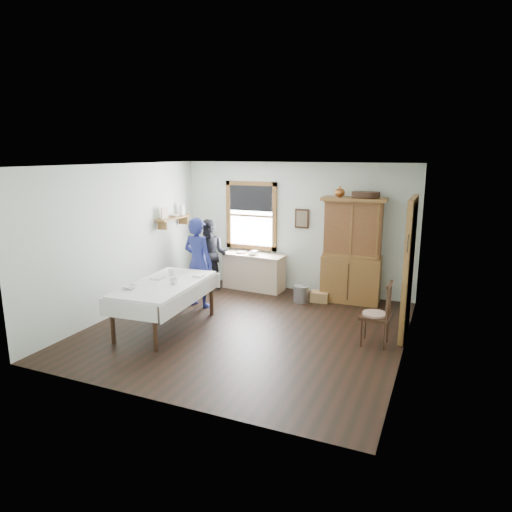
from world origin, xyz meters
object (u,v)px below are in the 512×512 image
at_px(work_counter, 254,272).
at_px(spindle_chair, 375,313).
at_px(wicker_basket, 320,297).
at_px(woman_blue, 198,266).
at_px(pail, 301,294).
at_px(figure_dark, 211,257).
at_px(china_hutch, 352,250).
at_px(dining_table, 166,306).

xyz_separation_m(work_counter, spindle_chair, (2.87, -1.98, 0.12)).
bearing_deg(work_counter, wicker_basket, -6.85).
bearing_deg(woman_blue, pail, -141.06).
distance_m(spindle_chair, figure_dark, 4.08).
bearing_deg(spindle_chair, pail, 141.48).
distance_m(china_hutch, spindle_chair, 2.17).
bearing_deg(dining_table, china_hutch, 46.03).
xyz_separation_m(work_counter, dining_table, (-0.45, -2.66, 0.01)).
distance_m(spindle_chair, wicker_basket, 2.17).
bearing_deg(woman_blue, dining_table, 101.82).
distance_m(work_counter, wicker_basket, 1.61).
height_order(spindle_chair, woman_blue, woman_blue).
xyz_separation_m(spindle_chair, pail, (-1.66, 1.53, -0.34)).
relative_size(wicker_basket, figure_dark, 0.25).
bearing_deg(work_counter, figure_dark, -154.49).
bearing_deg(figure_dark, spindle_chair, -32.43).
bearing_deg(spindle_chair, wicker_basket, 132.41).
relative_size(work_counter, wicker_basket, 3.90).
distance_m(wicker_basket, figure_dark, 2.49).
height_order(wicker_basket, woman_blue, woman_blue).
height_order(dining_table, spindle_chair, spindle_chair).
bearing_deg(pail, china_hutch, 25.87).
distance_m(dining_table, wicker_basket, 3.11).
height_order(spindle_chair, figure_dark, figure_dark).
height_order(china_hutch, pail, china_hutch).
distance_m(china_hutch, woman_blue, 2.99).
height_order(spindle_chair, pail, spindle_chair).
height_order(dining_table, figure_dark, figure_dark).
height_order(work_counter, woman_blue, woman_blue).
relative_size(wicker_basket, woman_blue, 0.22).
bearing_deg(work_counter, woman_blue, -105.56).
bearing_deg(figure_dark, china_hutch, -2.56).
relative_size(work_counter, china_hutch, 0.65).
xyz_separation_m(spindle_chair, wicker_basket, (-1.32, 1.68, -0.40)).
bearing_deg(wicker_basket, figure_dark, -179.09).
bearing_deg(woman_blue, china_hutch, -142.48).
xyz_separation_m(wicker_basket, figure_dark, (-2.41, -0.04, 0.60)).
distance_m(china_hutch, dining_table, 3.72).
distance_m(china_hutch, wicker_basket, 1.11).
relative_size(work_counter, pail, 4.17).
xyz_separation_m(work_counter, wicker_basket, (1.55, -0.30, -0.28)).
bearing_deg(wicker_basket, china_hutch, 27.56).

